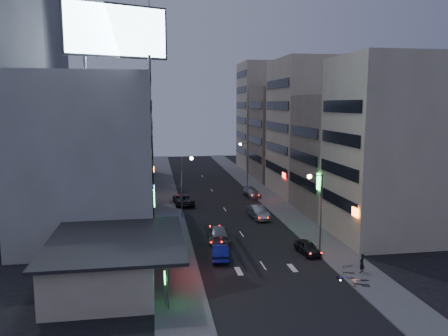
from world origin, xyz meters
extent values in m
plane|color=black|center=(0.00, 0.00, 0.00)|extent=(180.00, 180.00, 0.00)
cube|color=#4C4C4F|center=(-8.00, 30.00, 0.06)|extent=(4.00, 120.00, 0.12)
cube|color=#4C4C4F|center=(8.00, 30.00, 0.06)|extent=(4.00, 120.00, 0.12)
cube|color=beige|center=(-14.00, 2.00, 1.80)|extent=(8.00, 12.00, 3.60)
cube|color=black|center=(-13.00, 2.00, 3.75)|extent=(11.00, 13.00, 0.25)
cube|color=black|center=(-8.90, 2.00, 3.10)|extent=(0.12, 4.00, 0.90)
cube|color=#FF1E14|center=(-8.82, 2.00, 3.10)|extent=(0.04, 3.70, 0.70)
cube|color=#AEAFAA|center=(-17.00, 20.00, 9.00)|extent=(14.00, 24.00, 18.00)
cube|color=gray|center=(-26.00, 23.00, 17.00)|extent=(10.00, 14.00, 34.00)
cube|color=beige|center=(15.00, 10.50, 10.00)|extent=(10.00, 11.00, 20.00)
cube|color=gray|center=(15.50, 22.00, 8.00)|extent=(11.00, 12.00, 16.00)
cube|color=beige|center=(15.00, 35.00, 11.00)|extent=(10.00, 14.00, 22.00)
cube|color=#AEAFAA|center=(-15.50, 45.00, 10.00)|extent=(11.00, 10.00, 20.00)
cube|color=gray|center=(-16.00, 58.00, 7.50)|extent=(12.00, 10.00, 15.00)
cube|color=gray|center=(15.50, 50.00, 9.00)|extent=(11.00, 12.00, 18.00)
cube|color=beige|center=(16.00, 64.00, 12.00)|extent=(12.00, 12.00, 24.00)
cylinder|color=#595B60|center=(-16.00, 10.00, 18.75)|extent=(0.30, 0.30, 1.50)
cylinder|color=#595B60|center=(-10.00, 10.00, 18.75)|extent=(0.30, 0.30, 1.50)
cube|color=black|center=(-13.00, 10.00, 21.70)|extent=(9.52, 3.75, 5.00)
cube|color=#BCE7FB|center=(-12.92, 9.79, 21.70)|extent=(9.04, 3.34, 4.60)
cylinder|color=#595B60|center=(6.30, 6.00, 4.12)|extent=(0.16, 0.16, 8.00)
cylinder|color=#595B60|center=(5.60, 6.00, 8.02)|extent=(1.40, 0.10, 0.10)
sphere|color=#FFD88C|center=(5.00, 6.00, 7.92)|extent=(0.44, 0.44, 0.44)
cylinder|color=#595B60|center=(-6.30, 22.00, 4.12)|extent=(0.16, 0.16, 8.00)
cylinder|color=#595B60|center=(-5.60, 22.00, 8.02)|extent=(1.40, 0.10, 0.10)
sphere|color=#FFD88C|center=(-5.00, 22.00, 7.92)|extent=(0.44, 0.44, 0.44)
cylinder|color=#595B60|center=(6.30, 40.00, 4.12)|extent=(0.16, 0.16, 8.00)
cylinder|color=#595B60|center=(5.60, 40.00, 8.02)|extent=(1.40, 0.10, 0.10)
sphere|color=#FFD88C|center=(5.00, 40.00, 7.92)|extent=(0.44, 0.44, 0.44)
imported|color=#26252A|center=(5.18, 6.44, 0.65)|extent=(1.92, 3.98, 1.31)
imported|color=#A1A5A9|center=(3.52, 20.48, 0.83)|extent=(2.28, 5.18, 1.65)
imported|color=#2C2B31|center=(-5.60, 29.89, 0.82)|extent=(3.08, 6.08, 1.65)
imported|color=gray|center=(5.60, 33.40, 0.71)|extent=(2.41, 5.06, 1.42)
imported|color=navy|center=(-3.66, 6.38, 0.74)|extent=(2.13, 4.63, 1.47)
imported|color=gray|center=(-2.99, 12.06, 0.82)|extent=(2.84, 5.88, 1.65)
imported|color=black|center=(8.09, 0.71, 0.97)|extent=(0.74, 0.69, 1.70)
camera|label=1|loc=(-9.77, -33.62, 14.89)|focal=35.00mm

